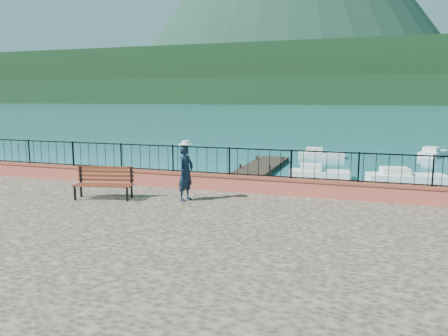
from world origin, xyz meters
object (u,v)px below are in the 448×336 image
Objects in this scene: park_bench at (104,190)px; boat_5 at (433,151)px; boat_1 at (320,171)px; boat_4 at (321,153)px; boat_2 at (406,175)px; person at (186,173)px.

boat_5 is (12.97, 24.86, -1.11)m from park_bench.
boat_4 is (-0.82, 8.52, 0.00)m from boat_1.
boat_2 is 1.21× the size of boat_4.
person is at bearing -133.71° from boat_2.
person is 0.54× the size of boat_1.
park_bench reaches higher than boat_1.
boat_5 is (10.34, 24.17, -1.71)m from person.
person is 0.55× the size of boat_4.
park_bench reaches higher than boat_2.
person is 0.56× the size of boat_5.
boat_2 and boat_5 have the same top height.
boat_5 is at bearing 64.74° from boat_2.
park_bench is at bearing 116.24° from person.
boat_1 is 0.83× the size of boat_2.
person is 12.53m from boat_1.
boat_5 is at bearing -11.60° from person.
person reaches higher than boat_4.
boat_1 is at bearing 171.88° from boat_5.
boat_5 is (7.34, 12.13, 0.00)m from boat_1.
park_bench is 2.78m from person.
person reaches higher than boat_1.
park_bench is 21.82m from boat_4.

